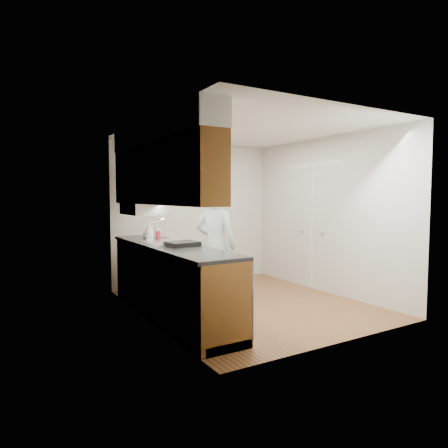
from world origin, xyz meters
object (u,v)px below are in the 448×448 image
Objects in this scene: soap_bottle_a at (150,232)px; dish_rack at (182,244)px; person at (215,238)px; soda_can at (158,236)px; soap_bottle_b at (157,232)px; soap_bottle_c at (146,234)px.

dish_rack is (0.11, -0.83, -0.09)m from soap_bottle_a.
person reaches higher than soda_can.
person reaches higher than dish_rack.
dish_rack is at bearing -90.26° from soda_can.
soap_bottle_b is at bearing 72.91° from soda_can.
person is 0.80m from dish_rack.
soap_bottle_b is 1.00m from dish_rack.
soap_bottle_b is 0.20m from soda_can.
soda_can reaches higher than dish_rack.
soap_bottle_a is at bearing -93.96° from soap_bottle_c.
person is 7.77× the size of soap_bottle_a.
dish_rack is (-0.00, -0.81, -0.03)m from soda_can.
soap_bottle_c is 0.22m from soda_can.
person is at bearing 24.89° from dish_rack.
soda_can is at bearing 84.53° from dish_rack.
soap_bottle_c is at bearing 175.20° from soap_bottle_b.
person is at bearing -43.00° from soap_bottle_b.
soda_can is 0.35× the size of dish_rack.
person is 5.26× the size of dish_rack.
soda_can is (-0.06, -0.19, -0.04)m from soap_bottle_b.
soap_bottle_a reaches higher than soap_bottle_c.
soap_bottle_a reaches higher than soda_can.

